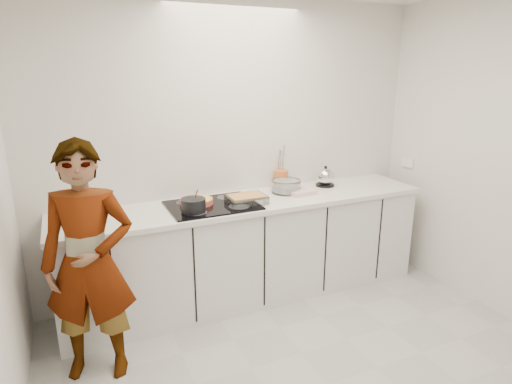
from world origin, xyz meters
name	(u,v)px	position (x,y,z in m)	size (l,w,h in m)	color
wall_back	(236,149)	(0.00, 1.60, 1.30)	(3.60, 0.00, 2.60)	silver
base_cabinets	(250,251)	(0.00, 1.28, 0.43)	(3.20, 0.58, 0.87)	silver
countertop	(250,202)	(0.00, 1.28, 0.89)	(3.24, 0.64, 0.04)	white
hob	(212,205)	(-0.35, 1.26, 0.92)	(0.72, 0.54, 0.01)	black
tart_dish	(197,201)	(-0.46, 1.33, 0.95)	(0.31, 0.31, 0.04)	#CF5340
saucepan	(193,205)	(-0.54, 1.14, 0.98)	(0.23, 0.23, 0.18)	black
baking_dish	(247,198)	(-0.07, 1.20, 0.96)	(0.32, 0.23, 0.06)	silver
mixing_bowl	(286,187)	(0.39, 1.36, 0.97)	(0.34, 0.34, 0.12)	silver
tea_towel	(301,192)	(0.49, 1.26, 0.93)	(0.24, 0.18, 0.04)	white
kettle	(325,177)	(0.84, 1.41, 0.99)	(0.22, 0.22, 0.20)	black
utensil_crock	(281,179)	(0.43, 1.53, 0.99)	(0.13, 0.13, 0.17)	#D1642A
cook	(89,263)	(-1.35, 0.78, 0.80)	(0.58, 0.38, 1.60)	silver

